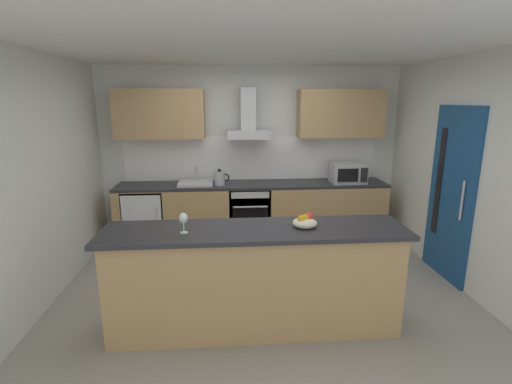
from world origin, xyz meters
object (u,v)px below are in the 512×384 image
Objects in this scene: microwave at (348,173)px; sink at (196,183)px; range_hood at (248,123)px; fruit_bowl at (305,222)px; wine_glass at (183,219)px; refrigerator at (146,217)px; oven at (249,212)px; kettle at (220,178)px.

microwave is 1.00× the size of sink.
range_hood is 2.52m from fruit_bowl.
refrigerator is at bearing 109.51° from wine_glass.
sink is at bearing 179.19° from oven.
range_hood is (1.53, 0.13, 1.36)m from refrigerator.
microwave is 2.49m from fruit_bowl.
oven reaches higher than refrigerator.
oven is 4.50× the size of wine_glass.
range_hood is at bearing 90.00° from oven.
oven is 1.11× the size of range_hood.
refrigerator is at bearing -175.04° from range_hood.
sink is 2.54m from fruit_bowl.
range_hood is at bearing 173.93° from microwave.
oven is 2.35m from fruit_bowl.
microwave is 1.91m from kettle.
refrigerator is at bearing -178.94° from sink.
oven is 2.52m from wine_glass.
oven is 1.53m from refrigerator.
refrigerator is at bearing 178.38° from kettle.
refrigerator is 1.18× the size of range_hood.
refrigerator is 1.70× the size of microwave.
fruit_bowl reaches higher than oven.
oven is at bearing -0.81° from sink.
kettle is 0.40× the size of range_hood.
sink is 2.27× the size of fruit_bowl.
fruit_bowl is at bearing 4.01° from wine_glass.
microwave reaches higher than oven.
kettle is at bearing -159.19° from range_hood.
range_hood is 3.27× the size of fruit_bowl.
wine_glass is at bearing -133.53° from microwave.
kettle is at bearing 109.76° from fruit_bowl.
kettle is (0.35, -0.04, 0.08)m from sink.
microwave is 2.81× the size of wine_glass.
wine_glass is (-0.70, -2.46, -0.67)m from range_hood.
fruit_bowl is at bearing -63.10° from sink.
fruit_bowl is (1.89, -2.25, 0.62)m from refrigerator.
fruit_bowl is (0.80, -2.22, 0.04)m from kettle.
microwave is at bearing 63.38° from fruit_bowl.
wine_glass reaches higher than kettle.
kettle is at bearing -179.83° from microwave.
oven is at bearing 99.26° from fruit_bowl.
wine_glass is at bearing -106.79° from oven.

